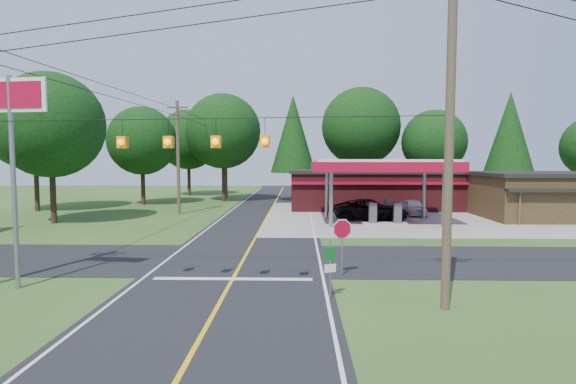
{
  "coord_description": "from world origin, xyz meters",
  "views": [
    {
      "loc": [
        2.7,
        -21.52,
        4.92
      ],
      "look_at": [
        2.0,
        7.0,
        2.8
      ],
      "focal_mm": 28.0,
      "sensor_mm": 36.0,
      "label": 1
    }
  ],
  "objects_px": {
    "suv_car": "(371,210)",
    "octagonal_stop_sign": "(342,233)",
    "sedan_car": "(413,207)",
    "big_stop_sign": "(11,128)",
    "gas_canopy": "(381,167)"
  },
  "relations": [
    {
      "from": "suv_car",
      "to": "octagonal_stop_sign",
      "type": "xyz_separation_m",
      "value": [
        -4.0,
        -17.51,
        1.0
      ]
    },
    {
      "from": "suv_car",
      "to": "big_stop_sign",
      "type": "xyz_separation_m",
      "value": [
        -16.5,
        -19.51,
        5.25
      ]
    },
    {
      "from": "big_stop_sign",
      "to": "sedan_car",
      "type": "bearing_deg",
      "value": 47.63
    },
    {
      "from": "gas_canopy",
      "to": "big_stop_sign",
      "type": "height_order",
      "value": "big_stop_sign"
    },
    {
      "from": "suv_car",
      "to": "big_stop_sign",
      "type": "height_order",
      "value": "big_stop_sign"
    },
    {
      "from": "big_stop_sign",
      "to": "octagonal_stop_sign",
      "type": "xyz_separation_m",
      "value": [
        12.5,
        2.0,
        -4.25
      ]
    },
    {
      "from": "suv_car",
      "to": "sedan_car",
      "type": "xyz_separation_m",
      "value": [
        4.12,
        3.1,
        -0.12
      ]
    },
    {
      "from": "gas_canopy",
      "to": "octagonal_stop_sign",
      "type": "distance_m",
      "value": 16.81
    },
    {
      "from": "suv_car",
      "to": "octagonal_stop_sign",
      "type": "bearing_deg",
      "value": 168.69
    },
    {
      "from": "sedan_car",
      "to": "octagonal_stop_sign",
      "type": "relative_size",
      "value": 1.68
    },
    {
      "from": "suv_car",
      "to": "gas_canopy",
      "type": "bearing_deg",
      "value": -160.01
    },
    {
      "from": "suv_car",
      "to": "sedan_car",
      "type": "bearing_deg",
      "value": -51.54
    },
    {
      "from": "sedan_car",
      "to": "octagonal_stop_sign",
      "type": "xyz_separation_m",
      "value": [
        -8.12,
        -20.61,
        1.12
      ]
    },
    {
      "from": "sedan_car",
      "to": "octagonal_stop_sign",
      "type": "height_order",
      "value": "octagonal_stop_sign"
    },
    {
      "from": "big_stop_sign",
      "to": "octagonal_stop_sign",
      "type": "bearing_deg",
      "value": 9.07
    }
  ]
}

